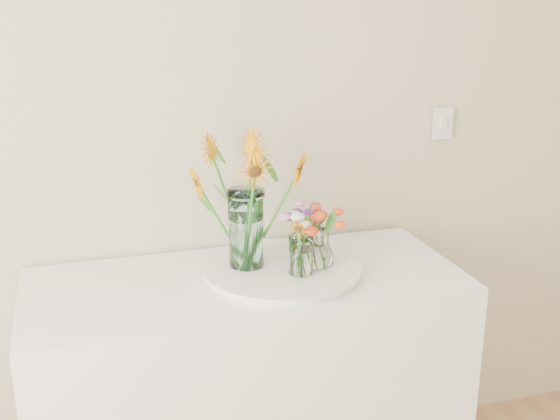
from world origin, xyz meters
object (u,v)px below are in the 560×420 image
object	(u,v)px
mason_jar	(246,229)
small_vase_c	(304,240)
counter	(248,400)
small_vase_a	(301,256)
small_vase_b	(319,248)
tray	(282,271)

from	to	relation	value
mason_jar	small_vase_c	world-z (taller)	mason_jar
counter	small_vase_a	world-z (taller)	small_vase_a
counter	mason_jar	world-z (taller)	mason_jar
counter	small_vase_b	xyz separation A→B (m)	(0.23, -0.04, 0.54)
mason_jar	small_vase_a	xyz separation A→B (m)	(0.15, -0.11, -0.07)
counter	mason_jar	size ratio (longest dim) A/B	5.35
small_vase_a	mason_jar	bearing A→B (deg)	142.01
small_vase_b	small_vase_c	size ratio (longest dim) A/B	1.30
mason_jar	small_vase_b	distance (m)	0.24
counter	small_vase_a	distance (m)	0.57
counter	small_vase_c	bearing A→B (deg)	19.17
counter	tray	bearing A→B (deg)	-3.99
mason_jar	small_vase_b	xyz separation A→B (m)	(0.22, -0.08, -0.06)
counter	small_vase_c	xyz separation A→B (m)	(0.22, 0.08, 0.53)
mason_jar	small_vase_b	world-z (taller)	mason_jar
small_vase_c	small_vase_a	bearing A→B (deg)	-111.85
counter	small_vase_b	size ratio (longest dim) A/B	10.12
tray	small_vase_b	xyz separation A→B (m)	(0.11, -0.04, 0.08)
mason_jar	small_vase_a	distance (m)	0.20
small_vase_a	small_vase_b	xyz separation A→B (m)	(0.07, 0.04, 0.00)
counter	small_vase_c	world-z (taller)	small_vase_c
counter	tray	world-z (taller)	tray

